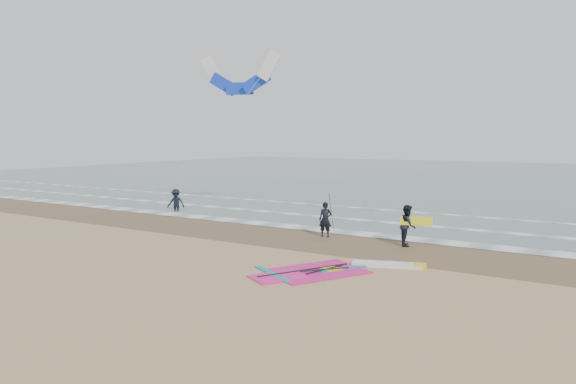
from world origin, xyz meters
The scene contains 11 objects.
ground centered at (0.00, 0.00, 0.00)m, with size 120.00×120.00×0.00m, color tan.
sea_water centered at (0.00, 48.00, 0.01)m, with size 120.00×80.00×0.02m, color #47605E.
wet_sand_band centered at (0.00, 6.00, 0.00)m, with size 120.00×5.00×0.01m, color brown.
foam_waterline centered at (0.00, 10.44, 0.03)m, with size 120.00×9.15×0.02m.
windsurf_rig centered at (3.75, 1.56, 0.03)m, with size 5.36×5.07×0.13m.
person_standing centered at (0.68, 6.71, 0.82)m, with size 0.60×0.39×1.63m, color black.
person_walking centered at (4.53, 6.82, 0.88)m, with size 0.85×0.66×1.75m, color black.
person_wading centered at (-11.17, 9.47, 0.87)m, with size 1.12×0.64×1.74m, color black.
held_pole centered at (0.98, 6.71, 1.20)m, with size 0.17×0.86×1.82m.
carried_kiteboard centered at (4.93, 6.72, 1.11)m, with size 1.30×0.51×0.39m.
surf_kite centered at (-8.38, 12.48, 8.29)m, with size 5.97×3.36×8.77m.
Camera 1 is at (11.23, -14.17, 4.59)m, focal length 32.00 mm.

